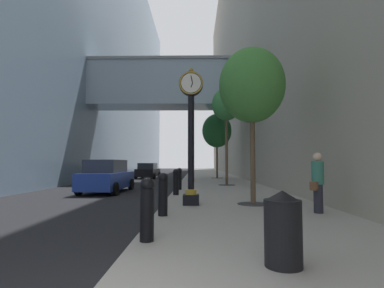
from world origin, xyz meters
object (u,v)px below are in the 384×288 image
at_px(bollard_second, 163,193).
at_px(street_tree_mid_far, 217,131).
at_px(car_white_mid, 109,173).
at_px(car_blue_far, 107,177).
at_px(street_tree_near, 252,86).
at_px(car_black_near, 148,171).
at_px(street_tree_mid_near, 226,105).
at_px(street_clock, 191,129).
at_px(pedestrian_walking, 318,181).
at_px(trash_bin, 283,227).
at_px(bollard_nearest, 147,208).
at_px(bollard_fourth, 176,181).
at_px(bollard_fifth, 179,178).

bearing_deg(bollard_second, street_tree_mid_far, 81.86).
height_order(car_white_mid, car_blue_far, car_blue_far).
bearing_deg(street_tree_near, car_black_near, 108.99).
height_order(street_tree_mid_near, car_blue_far, street_tree_mid_near).
xyz_separation_m(street_clock, street_tree_mid_near, (2.16, 9.14, 2.59)).
relative_size(street_tree_near, street_tree_mid_far, 0.90).
relative_size(street_tree_near, car_blue_far, 1.19).
bearing_deg(street_tree_mid_far, car_blue_far, -118.53).
distance_m(street_clock, pedestrian_walking, 4.39).
distance_m(bollard_second, trash_bin, 4.50).
bearing_deg(bollard_second, bollard_nearest, -90.00).
xyz_separation_m(bollard_nearest, bollard_second, (0.00, 2.65, 0.00)).
relative_size(street_tree_near, car_black_near, 1.23).
height_order(bollard_nearest, pedestrian_walking, pedestrian_walking).
height_order(bollard_nearest, bollard_fourth, same).
bearing_deg(trash_bin, street_tree_mid_near, 87.09).
relative_size(street_tree_mid_far, car_blue_far, 1.32).
relative_size(trash_bin, car_black_near, 0.23).
height_order(bollard_fifth, car_black_near, car_black_near).
bearing_deg(bollard_fifth, bollard_fourth, -90.00).
relative_size(bollard_second, trash_bin, 1.11).
xyz_separation_m(bollard_fifth, street_tree_near, (2.90, -5.65, 3.56)).
bearing_deg(street_tree_mid_far, bollard_fifth, -103.25).
relative_size(trash_bin, car_blue_far, 0.23).
bearing_deg(car_black_near, car_white_mid, -100.78).
xyz_separation_m(bollard_nearest, street_tree_mid_far, (2.90, 22.90, 3.89)).
distance_m(bollard_fifth, street_tree_mid_near, 6.38).
bearing_deg(street_tree_mid_near, bollard_fourth, -115.86).
relative_size(street_clock, street_tree_mid_far, 0.78).
xyz_separation_m(street_tree_mid_far, car_black_near, (-6.93, 2.19, -3.88)).
height_order(pedestrian_walking, car_blue_far, pedestrian_walking).
bearing_deg(street_tree_mid_near, bollard_second, -104.41).
distance_m(car_white_mid, car_blue_far, 6.49).
bearing_deg(car_white_mid, bollard_fifth, -47.26).
xyz_separation_m(bollard_second, trash_bin, (2.12, -3.96, -0.07)).
bearing_deg(street_tree_mid_far, street_clock, -96.81).
xyz_separation_m(street_clock, street_tree_mid_far, (2.16, 18.11, 1.87)).
xyz_separation_m(street_tree_mid_far, car_white_mid, (-8.53, -6.21, -3.82)).
xyz_separation_m(bollard_fourth, pedestrian_walking, (4.42, -4.80, 0.31)).
bearing_deg(car_blue_far, bollard_second, -63.59).
relative_size(bollard_fourth, street_tree_mid_near, 0.18).
bearing_deg(street_clock, car_black_near, 103.21).
bearing_deg(car_black_near, street_clock, -76.79).
relative_size(street_clock, street_tree_near, 0.86).
bearing_deg(street_clock, car_blue_far, 129.14).
xyz_separation_m(street_tree_mid_near, car_black_near, (-6.93, 11.16, -4.60)).
bearing_deg(bollard_fifth, car_white_mid, 132.74).
xyz_separation_m(street_tree_mid_near, pedestrian_walking, (1.52, -10.78, -4.31)).
distance_m(street_tree_mid_near, pedestrian_walking, 11.71).
distance_m(bollard_nearest, car_white_mid, 17.62).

